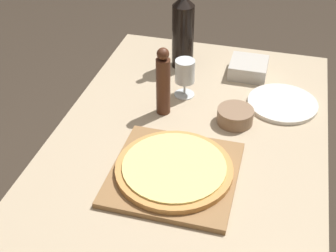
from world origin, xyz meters
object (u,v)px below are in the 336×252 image
(pepper_mill, at_px, (163,83))
(pizza, at_px, (174,168))
(small_bowl, at_px, (235,116))
(wine_glass, at_px, (185,73))
(wine_bottle, at_px, (183,31))

(pepper_mill, bearing_deg, pizza, -69.35)
(pizza, relative_size, pepper_mill, 1.39)
(pizza, height_order, small_bowl, small_bowl)
(pizza, relative_size, wine_glass, 2.41)
(pizza, xyz_separation_m, wine_bottle, (-0.13, 0.64, 0.12))
(wine_bottle, distance_m, small_bowl, 0.44)
(wine_bottle, relative_size, pepper_mill, 1.51)
(wine_glass, bearing_deg, small_bowl, -30.53)
(wine_bottle, relative_size, wine_glass, 2.62)
(wine_glass, height_order, small_bowl, wine_glass)
(wine_bottle, height_order, small_bowl, wine_bottle)
(pepper_mill, distance_m, small_bowl, 0.27)
(pizza, distance_m, pepper_mill, 0.34)
(pepper_mill, distance_m, wine_glass, 0.13)
(pizza, xyz_separation_m, small_bowl, (0.13, 0.31, -0.00))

